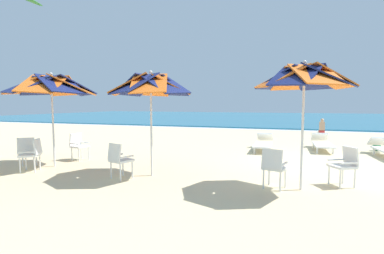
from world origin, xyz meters
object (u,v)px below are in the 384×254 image
at_px(beach_umbrella_0, 304,78).
at_px(plastic_chair_1, 345,164).
at_px(plastic_chair_5, 32,153).
at_px(sun_lounger_2, 263,143).
at_px(beach_umbrella_2, 52,86).
at_px(plastic_chair_2, 119,159).
at_px(beach_umbrella_1, 151,86).
at_px(beach_ball, 377,147).
at_px(sun_lounger_1, 322,143).
at_px(beachgoer_seated, 322,129).
at_px(plastic_chair_4, 27,150).
at_px(plastic_chair_0, 274,166).
at_px(plastic_chair_3, 79,145).

xyz_separation_m(beach_umbrella_0, plastic_chair_1, (0.91, 0.60, -1.81)).
relative_size(beach_umbrella_0, plastic_chair_5, 3.08).
height_order(plastic_chair_1, sun_lounger_2, plastic_chair_1).
bearing_deg(beach_umbrella_2, plastic_chair_5, -97.92).
distance_m(plastic_chair_1, plastic_chair_5, 7.66).
relative_size(plastic_chair_2, beach_umbrella_2, 0.32).
relative_size(beach_umbrella_1, plastic_chair_5, 3.00).
height_order(plastic_chair_1, plastic_chair_2, same).
height_order(plastic_chair_1, beach_ball, plastic_chair_1).
xyz_separation_m(sun_lounger_1, beachgoer_seated, (0.68, 6.74, 0.01)).
relative_size(beach_umbrella_1, beachgoer_seated, 2.81).
bearing_deg(beachgoer_seated, plastic_chair_2, -113.92).
xyz_separation_m(beach_umbrella_1, sun_lounger_2, (2.32, 4.88, -1.95)).
distance_m(plastic_chair_1, beachgoer_seated, 11.86).
xyz_separation_m(beach_umbrella_0, plastic_chair_2, (-4.06, -0.49, -1.81)).
distance_m(beach_umbrella_0, beach_umbrella_1, 3.48).
distance_m(plastic_chair_1, plastic_chair_2, 5.08).
bearing_deg(plastic_chair_4, plastic_chair_0, 1.48).
relative_size(plastic_chair_3, beachgoer_seated, 0.94).
xyz_separation_m(plastic_chair_1, plastic_chair_5, (-7.57, -1.16, 0.00)).
height_order(beach_umbrella_0, sun_lounger_1, beach_umbrella_0).
xyz_separation_m(plastic_chair_3, plastic_chair_5, (-0.07, -1.65, 0.00)).
bearing_deg(beach_umbrella_0, plastic_chair_3, 170.62).
xyz_separation_m(plastic_chair_1, beach_ball, (2.04, 5.56, -0.35)).
relative_size(plastic_chair_2, sun_lounger_2, 0.40).
height_order(plastic_chair_1, beach_umbrella_2, beach_umbrella_2).
bearing_deg(plastic_chair_3, beach_umbrella_0, -9.38).
height_order(beach_umbrella_1, beach_umbrella_2, beach_umbrella_2).
xyz_separation_m(plastic_chair_0, plastic_chair_1, (1.45, 0.71, 0.00)).
xyz_separation_m(beach_umbrella_1, beachgoer_seated, (5.15, 12.37, -1.93)).
distance_m(sun_lounger_1, beach_ball, 2.02).
bearing_deg(plastic_chair_4, beach_ball, 32.51).
distance_m(plastic_chair_5, sun_lounger_2, 7.79).
bearing_deg(plastic_chair_5, plastic_chair_0, 4.13).
bearing_deg(sun_lounger_2, plastic_chair_5, -135.08).
distance_m(beach_umbrella_2, beach_ball, 11.50).
xyz_separation_m(plastic_chair_1, plastic_chair_2, (-4.96, -1.08, 0.00)).
bearing_deg(beachgoer_seated, plastic_chair_4, -124.80).
xyz_separation_m(beach_umbrella_2, sun_lounger_1, (7.57, 5.61, -2.01)).
bearing_deg(beach_umbrella_2, plastic_chair_2, -12.68).
distance_m(plastic_chair_4, sun_lounger_1, 10.12).
distance_m(plastic_chair_0, sun_lounger_1, 6.01).
relative_size(plastic_chair_5, beachgoer_seated, 0.94).
bearing_deg(plastic_chair_4, beach_umbrella_1, 5.34).
height_order(beach_umbrella_1, beach_ball, beach_umbrella_1).
bearing_deg(beach_ball, beachgoer_seated, 101.53).
bearing_deg(plastic_chair_2, beach_ball, 43.49).
height_order(plastic_chair_5, beach_ball, plastic_chair_5).
bearing_deg(sun_lounger_1, plastic_chair_1, -90.96).
height_order(beach_umbrella_2, beach_ball, beach_umbrella_2).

